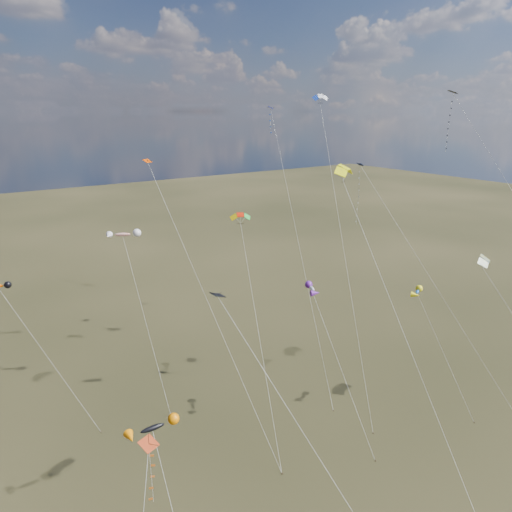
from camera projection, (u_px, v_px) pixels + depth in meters
diamond_black_high at (461, 137)px, 53.53m from camera, size 8.49×25.63×35.50m
diamond_navy_tall at (275, 142)px, 64.85m from camera, size 8.43×24.36×33.88m
diamond_black_mid at (288, 407)px, 29.07m from camera, size 7.67×16.56×21.85m
diamond_red_low at (150, 484)px, 26.81m from camera, size 5.73×7.03×15.02m
diamond_navy_right at (366, 204)px, 53.41m from camera, size 10.64×17.17×27.49m
diamond_orange_center at (192, 264)px, 45.64m from camera, size 4.98×18.24×28.48m
parafoil_yellow at (345, 169)px, 35.60m from camera, size 2.78×21.03×29.59m
parafoil_blue_white at (321, 99)px, 61.84m from camera, size 11.85×23.59×35.71m
parafoil_striped at (485, 259)px, 51.68m from camera, size 4.19×14.65×18.00m
parafoil_tricolor at (241, 216)px, 52.10m from camera, size 6.70×16.54×22.42m
novelty_black_orange at (153, 429)px, 33.12m from camera, size 3.68×9.93×11.68m
novelty_white_purple at (312, 289)px, 49.14m from camera, size 1.68×11.91×15.36m
novelty_redwhite_stripe at (123, 235)px, 55.75m from camera, size 3.92×13.90×19.36m
novelty_blue_yellow at (418, 292)px, 51.25m from camera, size 3.56×8.33×14.26m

